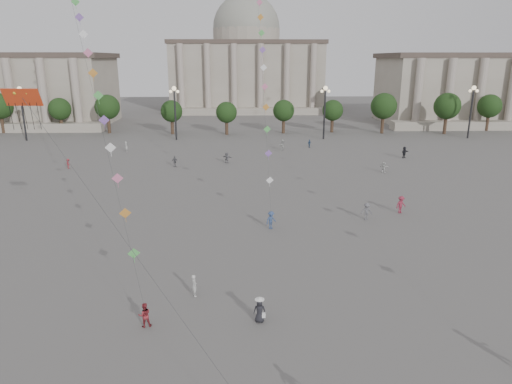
{
  "coord_description": "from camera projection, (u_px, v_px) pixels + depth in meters",
  "views": [
    {
      "loc": [
        -1.73,
        -22.23,
        15.79
      ],
      "look_at": [
        -0.66,
        12.0,
        5.77
      ],
      "focal_mm": 32.0,
      "sensor_mm": 36.0,
      "label": 1
    }
  ],
  "objects": [
    {
      "name": "ground",
      "position": [
        274.0,
        349.0,
        25.81
      ],
      "size": [
        360.0,
        360.0,
        0.0
      ],
      "primitive_type": "plane",
      "color": "#5D5A57",
      "rests_on": "ground"
    },
    {
      "name": "hall_central",
      "position": [
        247.0,
        64.0,
        145.78
      ],
      "size": [
        48.3,
        34.3,
        35.5
      ],
      "color": "gray",
      "rests_on": "ground"
    },
    {
      "name": "tree_row",
      "position": [
        250.0,
        109.0,
        99.12
      ],
      "size": [
        137.12,
        5.12,
        8.0
      ],
      "color": "#392B1C",
      "rests_on": "ground"
    },
    {
      "name": "lamp_post_far_west",
      "position": [
        22.0,
        104.0,
        89.54
      ],
      "size": [
        2.0,
        0.9,
        10.65
      ],
      "color": "#262628",
      "rests_on": "ground"
    },
    {
      "name": "lamp_post_mid_west",
      "position": [
        175.0,
        103.0,
        90.45
      ],
      "size": [
        2.0,
        0.9,
        10.65
      ],
      "color": "#262628",
      "rests_on": "ground"
    },
    {
      "name": "lamp_post_mid_east",
      "position": [
        325.0,
        103.0,
        91.35
      ],
      "size": [
        2.0,
        0.9,
        10.65
      ],
      "color": "#262628",
      "rests_on": "ground"
    },
    {
      "name": "lamp_post_far_east",
      "position": [
        472.0,
        102.0,
        92.25
      ],
      "size": [
        2.0,
        0.9,
        10.65
      ],
      "color": "#262628",
      "rests_on": "ground"
    },
    {
      "name": "person_crowd_0",
      "position": [
        309.0,
        143.0,
        84.37
      ],
      "size": [
        0.88,
        0.86,
        1.49
      ],
      "primitive_type": "imported",
      "rotation": [
        0.0,
        0.0,
        0.76
      ],
      "color": "#304A6D",
      "rests_on": "ground"
    },
    {
      "name": "person_crowd_4",
      "position": [
        282.0,
        145.0,
        81.76
      ],
      "size": [
        1.39,
        1.83,
        1.93
      ],
      "primitive_type": "imported",
      "rotation": [
        0.0,
        0.0,
        4.18
      ],
      "color": "#B9B9B5",
      "rests_on": "ground"
    },
    {
      "name": "person_crowd_6",
      "position": [
        367.0,
        211.0,
        46.38
      ],
      "size": [
        1.2,
        0.77,
        1.77
      ],
      "primitive_type": "imported",
      "rotation": [
        0.0,
        0.0,
        6.18
      ],
      "color": "#5B5B5F",
      "rests_on": "ground"
    },
    {
      "name": "person_crowd_7",
      "position": [
        384.0,
        167.0,
        65.58
      ],
      "size": [
        1.44,
        1.3,
        1.59
      ],
      "primitive_type": "imported",
      "rotation": [
        0.0,
        0.0,
        2.45
      ],
      "color": "silver",
      "rests_on": "ground"
    },
    {
      "name": "person_crowd_8",
      "position": [
        401.0,
        205.0,
        48.31
      ],
      "size": [
        1.39,
        1.13,
        1.88
      ],
      "primitive_type": "imported",
      "rotation": [
        0.0,
        0.0,
        0.42
      ],
      "color": "maroon",
      "rests_on": "ground"
    },
    {
      "name": "person_crowd_9",
      "position": [
        404.0,
        152.0,
        75.29
      ],
      "size": [
        1.72,
        1.56,
        1.9
      ],
      "primitive_type": "imported",
      "rotation": [
        0.0,
        0.0,
        0.69
      ],
      "color": "black",
      "rests_on": "ground"
    },
    {
      "name": "person_crowd_10",
      "position": [
        126.0,
        147.0,
        80.23
      ],
      "size": [
        0.76,
        0.81,
        1.87
      ],
      "primitive_type": "imported",
      "rotation": [
        0.0,
        0.0,
        2.2
      ],
      "color": "#B1B2AE",
      "rests_on": "ground"
    },
    {
      "name": "person_crowd_12",
      "position": [
        227.0,
        158.0,
        71.72
      ],
      "size": [
        1.63,
        1.17,
        1.7
      ],
      "primitive_type": "imported",
      "rotation": [
        0.0,
        0.0,
        2.66
      ],
      "color": "slate",
      "rests_on": "ground"
    },
    {
      "name": "person_crowd_13",
      "position": [
        194.0,
        285.0,
        31.41
      ],
      "size": [
        0.55,
        0.67,
        1.58
      ],
      "primitive_type": "imported",
      "rotation": [
        0.0,
        0.0,
        1.92
      ],
      "color": "beige",
      "rests_on": "ground"
    },
    {
      "name": "person_crowd_16",
      "position": [
        175.0,
        161.0,
        69.19
      ],
      "size": [
        1.03,
        0.78,
        1.63
      ],
      "primitive_type": "imported",
      "rotation": [
        0.0,
        0.0,
        0.45
      ],
      "color": "#5A5B5F",
      "rests_on": "ground"
    },
    {
      "name": "person_crowd_17",
      "position": [
        68.0,
        164.0,
        68.14
      ],
      "size": [
        1.04,
        1.1,
        1.49
      ],
      "primitive_type": "imported",
      "rotation": [
        0.0,
        0.0,
        2.27
      ],
      "color": "maroon",
      "rests_on": "ground"
    },
    {
      "name": "kite_flyer_0",
      "position": [
        145.0,
        315.0,
        27.78
      ],
      "size": [
        0.9,
        0.79,
        1.57
      ],
      "primitive_type": "imported",
      "rotation": [
        0.0,
        0.0,
        3.43
      ],
      "color": "maroon",
      "rests_on": "ground"
    },
    {
      "name": "kite_flyer_1",
      "position": [
        271.0,
        220.0,
        43.86
      ],
      "size": [
        1.31,
        1.2,
        1.77
      ],
      "primitive_type": "imported",
      "rotation": [
        0.0,
        0.0,
        0.63
      ],
      "color": "#334873",
      "rests_on": "ground"
    },
    {
      "name": "hat_person",
      "position": [
        260.0,
        310.0,
        28.25
      ],
      "size": [
        0.79,
        0.6,
        1.69
      ],
      "color": "black",
      "rests_on": "ground"
    },
    {
      "name": "dragon_kite",
      "position": [
        26.0,
        112.0,
        26.41
      ],
      "size": [
        8.28,
        7.53,
        23.56
      ],
      "color": "red",
      "rests_on": "ground"
    }
  ]
}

